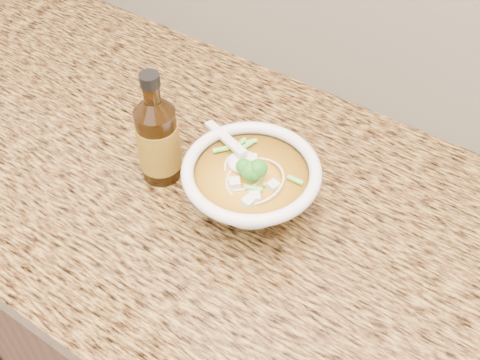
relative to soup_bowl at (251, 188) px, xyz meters
The scene contains 3 objects.
counter_slab 0.12m from the soup_bowl, ahead, with size 4.00×0.68×0.04m, color olive.
soup_bowl is the anchor object (origin of this frame).
hot_sauce_bottle 0.16m from the soup_bowl, behind, with size 0.08×0.08×0.20m.
Camera 1 is at (0.23, 1.16, 1.61)m, focal length 45.00 mm.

